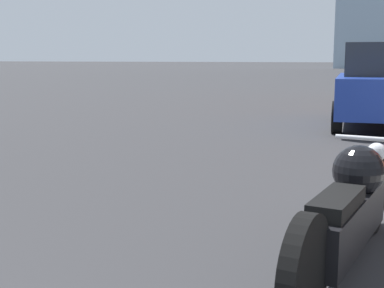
# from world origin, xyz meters

# --- Properties ---
(motorcycle) EXTENTS (0.62, 2.56, 0.83)m
(motorcycle) POSITION_xyz_m (3.46, 4.08, 0.41)
(motorcycle) COLOR black
(motorcycle) RESTS_ON ground_plane
(parked_car_blue) EXTENTS (2.17, 4.35, 1.75)m
(parked_car_blue) POSITION_xyz_m (3.23, 12.30, 0.86)
(parked_car_blue) COLOR #1E3899
(parked_car_blue) RESTS_ON ground_plane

